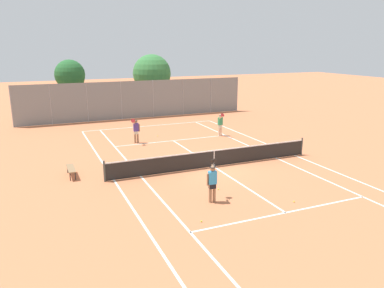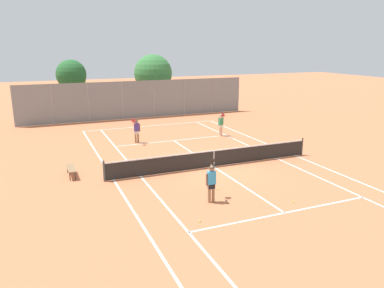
{
  "view_description": "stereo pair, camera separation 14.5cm",
  "coord_description": "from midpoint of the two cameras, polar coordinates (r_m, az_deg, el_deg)",
  "views": [
    {
      "loc": [
        -8.83,
        -17.52,
        6.41
      ],
      "look_at": [
        -0.67,
        1.5,
        1.0
      ],
      "focal_mm": 35.0,
      "sensor_mm": 36.0,
      "label": 1
    },
    {
      "loc": [
        -8.7,
        -17.58,
        6.41
      ],
      "look_at": [
        -0.67,
        1.5,
        1.0
      ],
      "focal_mm": 35.0,
      "sensor_mm": 36.0,
      "label": 2
    }
  ],
  "objects": [
    {
      "name": "court_line_markings",
      "position": [
        20.64,
        3.53,
        -3.47
      ],
      "size": [
        11.1,
        23.9,
        0.01
      ],
      "color": "silver",
      "rests_on": "ground"
    },
    {
      "name": "back_fence",
      "position": [
        34.67,
        -8.03,
        6.73
      ],
      "size": [
        20.93,
        0.08,
        3.43
      ],
      "color": "gray",
      "rests_on": "ground"
    },
    {
      "name": "player_far_left",
      "position": [
        25.72,
        -8.29,
        2.18
      ],
      "size": [
        0.71,
        0.72,
        1.77
      ],
      "color": "#936B4C",
      "rests_on": "ground"
    },
    {
      "name": "loose_tennis_ball_5",
      "position": [
        16.6,
        15.41,
        -8.5
      ],
      "size": [
        0.07,
        0.07,
        0.07
      ],
      "primitive_type": "sphere",
      "color": "#D1DB33",
      "rests_on": "ground"
    },
    {
      "name": "ground_plane",
      "position": [
        20.64,
        3.53,
        -3.48
      ],
      "size": [
        120.0,
        120.0,
        0.0
      ],
      "primitive_type": "plane",
      "color": "#C67047"
    },
    {
      "name": "player_far_right",
      "position": [
        27.58,
        4.58,
        3.13
      ],
      "size": [
        0.53,
        0.84,
        1.77
      ],
      "color": "beige",
      "rests_on": "ground"
    },
    {
      "name": "courtside_bench",
      "position": [
        19.95,
        -17.76,
        -3.59
      ],
      "size": [
        0.36,
        1.5,
        0.47
      ],
      "color": "olive",
      "rests_on": "ground"
    },
    {
      "name": "player_near_side",
      "position": [
        15.79,
        3.23,
        -5.7
      ],
      "size": [
        0.69,
        0.73,
        1.77
      ],
      "color": "#936B4C",
      "rests_on": "ground"
    },
    {
      "name": "loose_tennis_ball_4",
      "position": [
        19.58,
        -5.03,
        -4.42
      ],
      "size": [
        0.07,
        0.07,
        0.07
      ],
      "primitive_type": "sphere",
      "color": "#D1DB33",
      "rests_on": "ground"
    },
    {
      "name": "loose_tennis_ball_1",
      "position": [
        14.38,
        1.51,
        -11.69
      ],
      "size": [
        0.07,
        0.07,
        0.07
      ],
      "primitive_type": "sphere",
      "color": "#D1DB33",
      "rests_on": "ground"
    },
    {
      "name": "loose_tennis_ball_0",
      "position": [
        27.62,
        -5.02,
        1.24
      ],
      "size": [
        0.07,
        0.07,
        0.07
      ],
      "primitive_type": "sphere",
      "color": "#D1DB33",
      "rests_on": "ground"
    },
    {
      "name": "tennis_net",
      "position": [
        20.48,
        3.55,
        -2.13
      ],
      "size": [
        12.0,
        0.1,
        1.07
      ],
      "color": "#474C47",
      "rests_on": "ground"
    },
    {
      "name": "tree_behind_right",
      "position": [
        38.57,
        -5.78,
        10.49
      ],
      "size": [
        3.81,
        3.81,
        5.68
      ],
      "color": "brown",
      "rests_on": "ground"
    },
    {
      "name": "loose_tennis_ball_3",
      "position": [
        17.41,
        4.17,
        -6.88
      ],
      "size": [
        0.07,
        0.07,
        0.07
      ],
      "primitive_type": "sphere",
      "color": "#D1DB33",
      "rests_on": "ground"
    },
    {
      "name": "tree_behind_left",
      "position": [
        36.56,
        -17.67,
        9.88
      ],
      "size": [
        2.74,
        2.74,
        5.27
      ],
      "color": "brown",
      "rests_on": "ground"
    }
  ]
}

